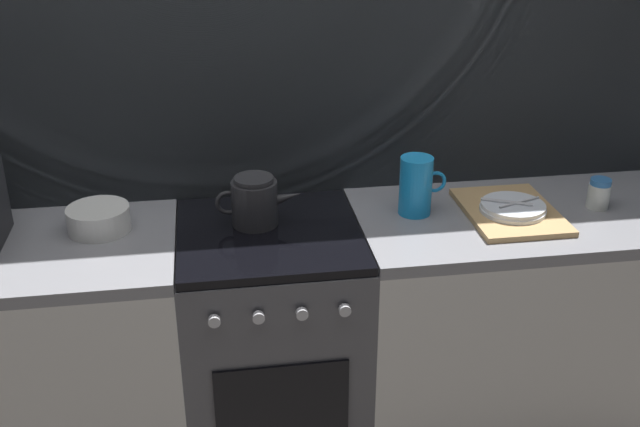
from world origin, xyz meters
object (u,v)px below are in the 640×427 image
pitcher (416,186)px  spice_jar (599,194)px  mixing_bowl (99,219)px  kettle (255,201)px  dish_pile (511,210)px  stove_unit (273,347)px

pitcher → spice_jar: size_ratio=1.90×
mixing_bowl → spice_jar: size_ratio=1.90×
spice_jar → pitcher: bearing=175.3°
kettle → dish_pile: bearing=-4.4°
kettle → pitcher: size_ratio=1.42×
pitcher → dish_pile: (0.31, -0.07, -0.08)m
mixing_bowl → dish_pile: size_ratio=0.50×
mixing_bowl → spice_jar: bearing=-2.8°
stove_unit → pitcher: bearing=7.1°
kettle → mixing_bowl: size_ratio=1.42×
stove_unit → kettle: kettle is taller
stove_unit → dish_pile: dish_pile is taller
dish_pile → spice_jar: spice_jar is taller
stove_unit → dish_pile: (0.82, -0.01, 0.47)m
stove_unit → pitcher: pitcher is taller
kettle → spice_jar: bearing=-2.4°
stove_unit → pitcher: size_ratio=4.50×
kettle → spice_jar: kettle is taller
stove_unit → kettle: (-0.04, 0.06, 0.53)m
mixing_bowl → spice_jar: (1.67, -0.08, 0.01)m
stove_unit → spice_jar: (1.13, 0.01, 0.50)m
stove_unit → spice_jar: 1.24m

